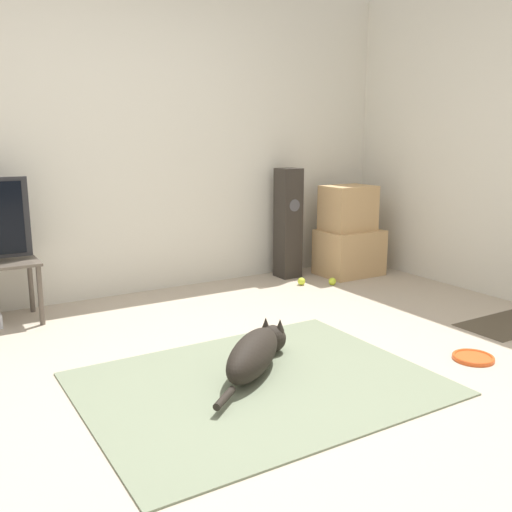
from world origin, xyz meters
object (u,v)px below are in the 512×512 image
at_px(cardboard_box_lower, 349,252).
at_px(cardboard_box_upper, 348,208).
at_px(dog, 256,352).
at_px(floor_speaker, 288,223).
at_px(tennis_ball_near_speaker, 332,281).
at_px(frisbee, 473,357).
at_px(tennis_ball_by_boxes, 301,281).

xyz_separation_m(cardboard_box_lower, cardboard_box_upper, (-0.02, 0.02, 0.41)).
bearing_deg(cardboard_box_lower, dog, -142.33).
relative_size(floor_speaker, tennis_ball_near_speaker, 15.06).
bearing_deg(frisbee, tennis_ball_near_speaker, 78.41).
bearing_deg(cardboard_box_lower, tennis_ball_near_speaker, -148.78).
relative_size(cardboard_box_lower, tennis_ball_by_boxes, 8.42).
height_order(dog, tennis_ball_near_speaker, dog).
bearing_deg(dog, cardboard_box_lower, 37.67).
distance_m(dog, tennis_ball_by_boxes, 1.93).
bearing_deg(tennis_ball_near_speaker, floor_speaker, 108.91).
height_order(dog, frisbee, dog).
xyz_separation_m(dog, tennis_ball_near_speaker, (1.55, 1.26, -0.09)).
relative_size(cardboard_box_upper, floor_speaker, 0.45).
bearing_deg(tennis_ball_by_boxes, cardboard_box_lower, 8.42).
xyz_separation_m(dog, cardboard_box_upper, (1.92, 1.51, 0.50)).
distance_m(dog, floor_speaker, 2.24).
relative_size(frisbee, floor_speaker, 0.24).
bearing_deg(frisbee, floor_speaker, 84.79).
distance_m(floor_speaker, tennis_ball_by_boxes, 0.57).
height_order(cardboard_box_lower, floor_speaker, floor_speaker).
xyz_separation_m(dog, frisbee, (1.19, -0.49, -0.11)).
xyz_separation_m(dog, tennis_ball_by_boxes, (1.32, 1.40, -0.09)).
xyz_separation_m(frisbee, cardboard_box_lower, (0.74, 1.98, 0.20)).
height_order(dog, cardboard_box_upper, cardboard_box_upper).
bearing_deg(frisbee, cardboard_box_upper, 70.07).
bearing_deg(cardboard_box_upper, floor_speaker, 158.33).
distance_m(frisbee, cardboard_box_lower, 2.13).
height_order(tennis_ball_by_boxes, tennis_ball_near_speaker, same).
relative_size(dog, cardboard_box_lower, 1.36).
xyz_separation_m(cardboard_box_upper, floor_speaker, (-0.53, 0.21, -0.13)).
relative_size(floor_speaker, tennis_ball_by_boxes, 15.06).
distance_m(cardboard_box_lower, tennis_ball_by_boxes, 0.64).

